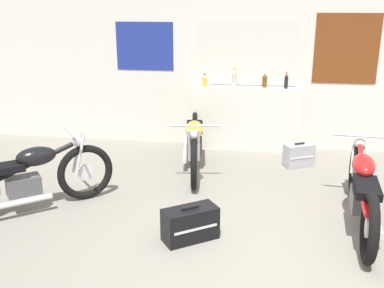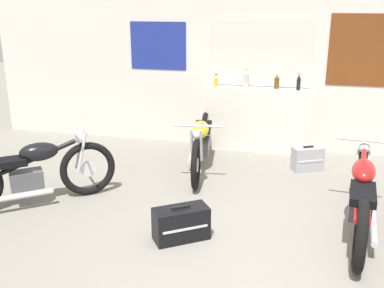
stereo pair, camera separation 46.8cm
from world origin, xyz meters
name	(u,v)px [view 1 (the left image)]	position (x,y,z in m)	size (l,w,h in m)	color
ground_plane	(267,260)	(0.00, 0.00, 0.00)	(24.00, 24.00, 0.00)	gray
wall_back	(269,62)	(0.00, 3.55, 1.41)	(10.00, 0.07, 2.80)	silver
sill_counter	(245,118)	(-0.34, 3.37, 0.51)	(1.72, 0.28, 1.02)	silver
bottle_leftmost	(205,81)	(-1.01, 3.33, 1.12)	(0.08, 0.08, 0.21)	gold
bottle_left_center	(234,78)	(-0.54, 3.40, 1.16)	(0.09, 0.09, 0.30)	#B7B2A8
bottle_center	(265,81)	(-0.06, 3.41, 1.13)	(0.08, 0.08, 0.24)	#5B3814
bottle_right_center	(286,81)	(0.28, 3.37, 1.14)	(0.06, 0.06, 0.25)	black
motorcycle_yellow	(194,141)	(-1.04, 2.35, 0.41)	(0.65, 2.15, 0.82)	black
motorcycle_red	(363,189)	(1.01, 0.90, 0.41)	(0.64, 2.21, 0.84)	black
motorcycle_black	(29,177)	(-2.71, 0.67, 0.42)	(1.62, 1.34, 0.87)	black
hard_case_black	(190,224)	(-0.78, 0.28, 0.17)	(0.60, 0.53, 0.37)	black
hard_case_silver	(299,155)	(0.48, 2.62, 0.17)	(0.48, 0.37, 0.37)	#9E9EA3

